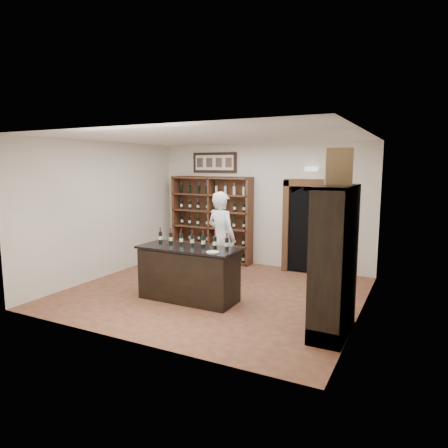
{
  "coord_description": "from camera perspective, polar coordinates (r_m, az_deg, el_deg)",
  "views": [
    {
      "loc": [
        3.63,
        -6.68,
        2.48
      ],
      "look_at": [
        0.08,
        0.3,
        1.33
      ],
      "focal_mm": 32.0,
      "sensor_mm": 36.0,
      "label": 1
    }
  ],
  "objects": [
    {
      "name": "counter_bottle_1",
      "position": [
        7.69,
        -7.63,
        -1.99
      ],
      "size": [
        0.07,
        0.07,
        0.3
      ],
      "color": "black",
      "rests_on": "tasting_counter"
    },
    {
      "name": "framed_picture",
      "position": [
        10.39,
        -1.36,
        8.76
      ],
      "size": [
        1.25,
        0.04,
        0.52
      ],
      "primitive_type": "cube",
      "color": "black",
      "rests_on": "wall_back"
    },
    {
      "name": "wall_right",
      "position": [
        6.81,
        19.27,
        -0.38
      ],
      "size": [
        0.04,
        5.0,
        3.0
      ],
      "primitive_type": "cube",
      "color": "white",
      "rests_on": "ground"
    },
    {
      "name": "arched_doorway",
      "position": [
        9.42,
        12.05,
        -0.01
      ],
      "size": [
        1.17,
        0.35,
        2.17
      ],
      "color": "black",
      "rests_on": "ground"
    },
    {
      "name": "side_cabinet",
      "position": [
        6.14,
        15.66,
        -8.3
      ],
      "size": [
        0.48,
        1.2,
        2.2
      ],
      "color": "black",
      "rests_on": "ground"
    },
    {
      "name": "counter_bottle_2",
      "position": [
        7.56,
        -6.13,
        -2.14
      ],
      "size": [
        0.07,
        0.07,
        0.3
      ],
      "color": "black",
      "rests_on": "tasting_counter"
    },
    {
      "name": "wine_crate",
      "position": [
        5.96,
        16.08,
        7.88
      ],
      "size": [
        0.4,
        0.26,
        0.53
      ],
      "primitive_type": "cube",
      "rotation": [
        0.0,
        0.0,
        0.3
      ],
      "color": "#A27B55",
      "rests_on": "side_cabinet"
    },
    {
      "name": "counter_bottle_0",
      "position": [
        7.82,
        -9.08,
        -1.84
      ],
      "size": [
        0.07,
        0.07,
        0.3
      ],
      "color": "black",
      "rests_on": "tasting_counter"
    },
    {
      "name": "counter_bottle_6",
      "position": [
        7.09,
        0.4,
        -2.8
      ],
      "size": [
        0.07,
        0.07,
        0.3
      ],
      "color": "black",
      "rests_on": "tasting_counter"
    },
    {
      "name": "counter_bottle_3",
      "position": [
        7.43,
        -4.58,
        -2.3
      ],
      "size": [
        0.07,
        0.07,
        0.3
      ],
      "color": "black",
      "rests_on": "tasting_counter"
    },
    {
      "name": "shopkeeper",
      "position": [
        8.45,
        -0.39,
        -1.92
      ],
      "size": [
        0.81,
        0.63,
        1.94
      ],
      "primitive_type": "imported",
      "rotation": [
        0.0,
        0.0,
        2.88
      ],
      "color": "white",
      "rests_on": "ground"
    },
    {
      "name": "wall_back",
      "position": [
        9.92,
        5.38,
        2.67
      ],
      "size": [
        5.5,
        0.04,
        3.0
      ],
      "primitive_type": "cube",
      "color": "white",
      "rests_on": "ground"
    },
    {
      "name": "floor",
      "position": [
        8.0,
        -1.48,
        -9.7
      ],
      "size": [
        5.5,
        5.5,
        0.0
      ],
      "primitive_type": "plane",
      "color": "olive",
      "rests_on": "ground"
    },
    {
      "name": "tasting_counter",
      "position": [
        7.46,
        -5.07,
        -7.11
      ],
      "size": [
        1.88,
        0.78,
        1.0
      ],
      "color": "black",
      "rests_on": "ground"
    },
    {
      "name": "wine_shelf",
      "position": [
        10.37,
        -1.69,
        0.72
      ],
      "size": [
        2.2,
        0.38,
        2.2
      ],
      "color": "#562F1D",
      "rests_on": "ground"
    },
    {
      "name": "counter_bottle_5",
      "position": [
        7.19,
        -1.31,
        -2.63
      ],
      "size": [
        0.07,
        0.07,
        0.3
      ],
      "color": "black",
      "rests_on": "tasting_counter"
    },
    {
      "name": "emergency_light",
      "position": [
        9.41,
        12.43,
        7.69
      ],
      "size": [
        0.3,
        0.1,
        0.1
      ],
      "primitive_type": "cube",
      "color": "white",
      "rests_on": "wall_back"
    },
    {
      "name": "wall_left",
      "position": [
        9.29,
        -16.62,
        1.97
      ],
      "size": [
        0.04,
        5.0,
        3.0
      ],
      "primitive_type": "cube",
      "color": "white",
      "rests_on": "ground"
    },
    {
      "name": "plate",
      "position": [
        6.85,
        -1.61,
        -4.04
      ],
      "size": [
        0.22,
        0.22,
        0.02
      ],
      "primitive_type": "cylinder",
      "color": "silver",
      "rests_on": "tasting_counter"
    },
    {
      "name": "counter_bottle_4",
      "position": [
        7.31,
        -2.97,
        -2.47
      ],
      "size": [
        0.07,
        0.07,
        0.3
      ],
      "color": "black",
      "rests_on": "tasting_counter"
    },
    {
      "name": "ceiling",
      "position": [
        7.62,
        -1.57,
        12.28
      ],
      "size": [
        5.5,
        5.5,
        0.0
      ],
      "primitive_type": "plane",
      "rotation": [
        3.14,
        0.0,
        0.0
      ],
      "color": "white",
      "rests_on": "wall_back"
    }
  ]
}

